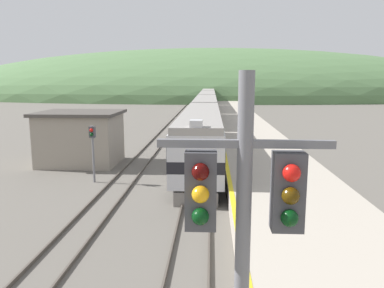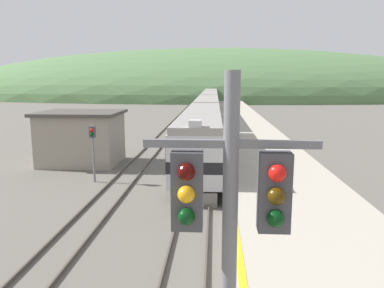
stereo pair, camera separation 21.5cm
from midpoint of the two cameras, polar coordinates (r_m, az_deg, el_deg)
track_main at (r=71.90m, az=2.79°, el=4.68°), size 1.52×180.00×0.16m
track_siding at (r=72.12m, az=-1.10°, el=4.71°), size 1.52×180.00×0.16m
platform at (r=52.10m, az=7.84°, el=3.12°), size 6.32×140.00×1.03m
distant_hills at (r=143.24m, az=3.16°, el=7.22°), size 207.23×93.25×35.34m
station_shed at (r=30.35m, az=-16.27°, el=0.99°), size 6.19×5.22×4.08m
express_train_lead_car at (r=28.81m, az=1.72°, el=1.31°), size 3.01×20.57×4.49m
carriage_second at (r=50.15m, az=2.49°, el=4.93°), size 3.00×20.16×4.13m
carriage_third at (r=71.14m, az=2.80°, el=6.38°), size 3.00×20.16×4.13m
carriage_fourth at (r=92.15m, az=2.97°, el=7.17°), size 3.00×20.16×4.13m
signal_mast_main at (r=5.10m, az=6.98°, el=-15.90°), size 2.20×0.42×6.64m
signal_post_siding at (r=24.44m, az=-14.64°, el=0.35°), size 0.36×0.42×3.66m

